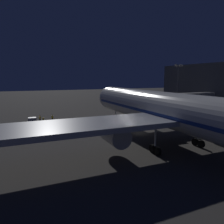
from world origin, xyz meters
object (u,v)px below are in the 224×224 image
traffic_cone_nose_starboard (100,118)px  ground_crew_under_port_wing (52,118)px  baggage_container_mid_row (32,121)px  ground_crew_marshaller_fwd (40,118)px  jet_bridge (171,99)px  apron_floodlight_mast (178,84)px  airliner_at_gate (182,114)px  traffic_cone_nose_port (115,117)px  ground_crew_by_belt_loader (43,120)px

traffic_cone_nose_starboard → ground_crew_under_port_wing: bearing=-8.1°
ground_crew_under_port_wing → traffic_cone_nose_starboard: 12.25m
baggage_container_mid_row → ground_crew_marshaller_fwd: 2.61m
jet_bridge → apron_floodlight_mast: 18.66m
ground_crew_under_port_wing → jet_bridge: bearing=154.5°
airliner_at_gate → traffic_cone_nose_port: 29.44m
apron_floodlight_mast → traffic_cone_nose_port: 24.96m
jet_bridge → ground_crew_by_belt_loader: 31.62m
apron_floodlight_mast → ground_crew_marshaller_fwd: bearing=-1.1°
baggage_container_mid_row → ground_crew_marshaller_fwd: (-1.95, -1.72, 0.20)m
ground_crew_marshaller_fwd → traffic_cone_nose_port: 19.62m
jet_bridge → ground_crew_marshaller_fwd: jet_bridge is taller
ground_crew_marshaller_fwd → airliner_at_gate: bearing=118.6°
baggage_container_mid_row → ground_crew_by_belt_loader: 2.63m
jet_bridge → apron_floodlight_mast: size_ratio=1.54×
ground_crew_by_belt_loader → traffic_cone_nose_starboard: 14.52m
jet_bridge → traffic_cone_nose_starboard: (14.67, -11.06, -5.63)m
ground_crew_by_belt_loader → traffic_cone_nose_port: ground_crew_by_belt_loader is taller
ground_crew_marshaller_fwd → traffic_cone_nose_port: bearing=172.0°
traffic_cone_nose_port → traffic_cone_nose_starboard: 4.40m
ground_crew_marshaller_fwd → ground_crew_under_port_wing: (-2.91, 1.00, 0.02)m
ground_crew_by_belt_loader → baggage_container_mid_row: bearing=-20.3°
ground_crew_marshaller_fwd → traffic_cone_nose_port: (-19.42, 2.73, -0.72)m
jet_bridge → ground_crew_under_port_wing: size_ratio=12.69×
traffic_cone_nose_port → traffic_cone_nose_starboard: size_ratio=1.00×
jet_bridge → baggage_container_mid_row: size_ratio=12.94×
ground_crew_marshaller_fwd → ground_crew_under_port_wing: ground_crew_under_port_wing is taller
baggage_container_mid_row → ground_crew_by_belt_loader: bearing=159.7°
ground_crew_by_belt_loader → ground_crew_marshaller_fwd: 2.68m
ground_crew_marshaller_fwd → baggage_container_mid_row: bearing=41.4°
baggage_container_mid_row → traffic_cone_nose_starboard: (-16.97, 1.01, -0.52)m
apron_floodlight_mast → traffic_cone_nose_port: (23.30, 1.93, -8.73)m
airliner_at_gate → ground_crew_marshaller_fwd: size_ratio=33.43×
airliner_at_gate → ground_crew_marshaller_fwd: (17.22, -31.57, -4.76)m
ground_crew_by_belt_loader → traffic_cone_nose_starboard: size_ratio=3.28×
ground_crew_marshaller_fwd → traffic_cone_nose_starboard: size_ratio=3.30×
airliner_at_gate → ground_crew_under_port_wing: bearing=-64.9°
ground_crew_under_port_wing → apron_floodlight_mast: bearing=-179.7°
airliner_at_gate → baggage_container_mid_row: 35.82m
ground_crew_by_belt_loader → apron_floodlight_mast: bearing=-177.5°
ground_crew_under_port_wing → ground_crew_by_belt_loader: bearing=34.2°
airliner_at_gate → jet_bridge: bearing=-125.0°
baggage_container_mid_row → traffic_cone_nose_starboard: 17.01m
airliner_at_gate → traffic_cone_nose_starboard: bearing=-85.6°
baggage_container_mid_row → traffic_cone_nose_starboard: size_ratio=3.28×
airliner_at_gate → jet_bridge: size_ratio=2.59×
airliner_at_gate → ground_crew_marshaller_fwd: 36.28m
airliner_at_gate → ground_crew_by_belt_loader: bearing=-60.0°
ground_crew_under_port_wing → traffic_cone_nose_starboard: ground_crew_under_port_wing is taller
ground_crew_marshaller_fwd → ground_crew_under_port_wing: size_ratio=0.98×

